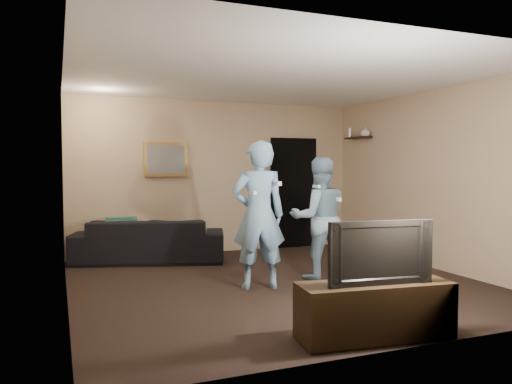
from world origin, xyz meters
name	(u,v)px	position (x,y,z in m)	size (l,w,h in m)	color
ground	(276,283)	(0.00, 0.00, 0.00)	(5.00, 5.00, 0.00)	black
ceiling	(277,77)	(0.00, 0.00, 2.60)	(5.00, 5.00, 0.04)	silver
wall_back	(217,177)	(0.00, 2.50, 1.30)	(5.00, 0.04, 2.60)	tan
wall_front	(404,190)	(0.00, -2.50, 1.30)	(5.00, 0.04, 2.60)	tan
wall_left	(65,184)	(-2.50, 0.00, 1.30)	(0.04, 5.00, 2.60)	tan
wall_right	(433,179)	(2.50, 0.00, 1.30)	(0.04, 5.00, 2.60)	tan
sofa	(150,240)	(-1.26, 2.03, 0.33)	(2.29, 0.90, 0.67)	black
throw_pillow	(121,232)	(-1.68, 2.03, 0.48)	(0.46, 0.15, 0.46)	#1A5041
painting_frame	(166,159)	(-0.90, 2.48, 1.60)	(0.72, 0.05, 0.57)	olive
painting_canvas	(166,159)	(-0.90, 2.45, 1.60)	(0.62, 0.01, 0.47)	slate
doorway	(294,193)	(1.45, 2.47, 1.00)	(0.90, 0.06, 2.00)	black
light_switch	(263,177)	(0.85, 2.48, 1.30)	(0.08, 0.02, 0.12)	silver
wall_shelf	(358,138)	(2.39, 1.80, 1.99)	(0.20, 0.60, 0.03)	black
shelf_vase	(365,131)	(2.39, 1.58, 2.09)	(0.16, 0.16, 0.17)	silver
shelf_figurine	(350,133)	(2.39, 2.07, 2.09)	(0.06, 0.06, 0.18)	silver
tv_console	(375,310)	(-0.06, -2.21, 0.25)	(1.34, 0.43, 0.48)	black
television	(376,251)	(-0.06, -2.21, 0.76)	(0.95, 0.12, 0.55)	black
wii_player_left	(259,215)	(-0.32, -0.18, 0.90)	(0.72, 0.56, 1.79)	#7AACD4
wii_player_right	(319,218)	(0.63, 0.02, 0.80)	(0.89, 0.76, 1.61)	#7CA0B4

